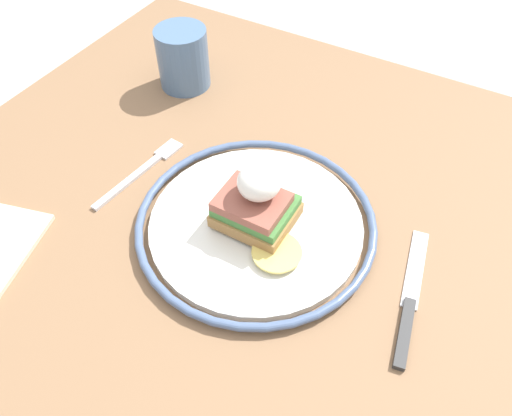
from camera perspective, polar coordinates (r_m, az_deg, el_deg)
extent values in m
cube|color=#846042|center=(0.60, -0.73, -5.47)|extent=(0.93, 0.91, 0.03)
cylinder|color=#846042|center=(1.25, -7.64, 5.07)|extent=(0.06, 0.06, 0.71)
cylinder|color=silver|center=(0.60, 0.00, -1.87)|extent=(0.26, 0.26, 0.01)
torus|color=slate|center=(0.60, 0.00, -1.57)|extent=(0.29, 0.29, 0.01)
cube|color=#9E703D|center=(0.59, 0.00, -0.75)|extent=(0.09, 0.08, 0.02)
cube|color=#427A38|center=(0.58, 0.00, 0.20)|extent=(0.08, 0.07, 0.01)
cube|color=brown|center=(0.57, -0.47, 0.71)|extent=(0.08, 0.06, 0.01)
ellipsoid|color=white|center=(0.55, 0.38, 3.04)|extent=(0.05, 0.05, 0.04)
cylinder|color=#EAD166|center=(0.56, 2.32, -5.17)|extent=(0.06, 0.06, 0.00)
cube|color=silver|center=(0.68, -14.39, 2.98)|extent=(0.02, 0.12, 0.00)
cube|color=silver|center=(0.71, -9.94, 6.63)|extent=(0.03, 0.04, 0.00)
cube|color=#2D2D2D|center=(0.55, 16.62, -13.49)|extent=(0.03, 0.08, 0.01)
cube|color=silver|center=(0.60, 17.73, -6.59)|extent=(0.04, 0.11, 0.00)
cylinder|color=slate|center=(0.81, -8.35, 16.59)|extent=(0.08, 0.08, 0.09)
cylinder|color=#472819|center=(0.78, -8.71, 19.25)|extent=(0.07, 0.07, 0.00)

